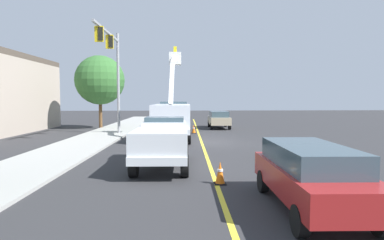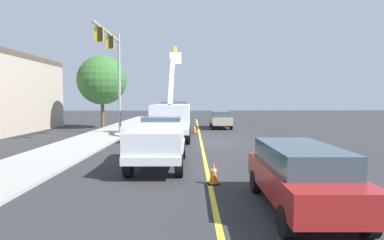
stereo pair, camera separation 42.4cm
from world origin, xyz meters
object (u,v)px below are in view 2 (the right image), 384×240
Objects in this scene: service_pickup_truck at (159,141)px; passing_minivan at (221,118)px; traffic_cone_mid_front at (195,129)px; traffic_signal_mast at (113,61)px; trailing_sedan at (301,173)px; utility_bucket_truck at (173,117)px; traffic_cone_leading at (214,173)px.

passing_minivan is (18.16, -4.86, -0.15)m from service_pickup_truck.
traffic_signal_mast reaches higher than traffic_cone_mid_front.
passing_minivan is at bearing -51.89° from traffic_signal_mast.
trailing_sedan is 19.10m from traffic_cone_mid_front.
utility_bucket_truck is 9.88m from service_pickup_truck.
trailing_sedan is at bearing -143.57° from service_pickup_truck.
service_pickup_truck is at bearing 165.01° from passing_minivan.
traffic_cone_mid_front is 8.61m from traffic_signal_mast.
utility_bucket_truck reaches higher than service_pickup_truck.
traffic_cone_mid_front is at bearing 149.38° from passing_minivan.
traffic_signal_mast is (16.58, 8.25, 4.77)m from trailing_sedan.
service_pickup_truck is (-9.86, 0.33, -0.49)m from utility_bucket_truck.
utility_bucket_truck is 1.70× the size of passing_minivan.
traffic_cone_leading is at bearing -155.94° from traffic_signal_mast.
trailing_sedan is (-15.38, -3.74, -0.63)m from utility_bucket_truck.
traffic_cone_leading is at bearing -144.63° from service_pickup_truck.
utility_bucket_truck is at bearing -104.99° from traffic_signal_mast.
utility_bucket_truck reaches higher than traffic_cone_mid_front.
service_pickup_truck reaches higher than trailing_sedan.
utility_bucket_truck is 9.47m from passing_minivan.
traffic_signal_mast reaches higher than passing_minivan.
utility_bucket_truck is 1.01× the size of traffic_signal_mast.
service_pickup_truck is 1.17× the size of passing_minivan.
passing_minivan is 6.76× the size of traffic_cone_mid_front.
trailing_sedan is at bearing -153.55° from traffic_signal_mast.
traffic_cone_mid_front is at bearing -25.91° from utility_bucket_truck.
passing_minivan is at bearing -28.62° from utility_bucket_truck.
passing_minivan is 1.00× the size of trailing_sedan.
utility_bucket_truck is at bearing 151.38° from passing_minivan.
traffic_cone_mid_front is at bearing -0.09° from traffic_cone_leading.
utility_bucket_truck reaches higher than trailing_sedan.
service_pickup_truck is 6.86m from trailing_sedan.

